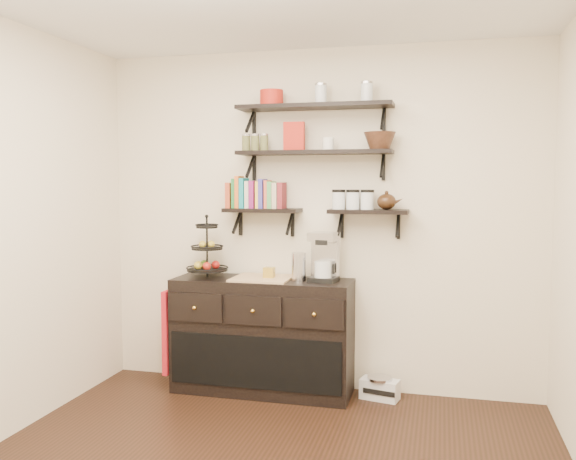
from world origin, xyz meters
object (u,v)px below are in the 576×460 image
Objects in this scene: fruit_stand at (208,256)px; radio at (380,388)px; coffee_maker at (324,258)px; sideboard at (263,335)px.

fruit_stand is 1.69m from radio.
coffee_maker reaches higher than radio.
fruit_stand is at bearing -165.31° from radio.
sideboard is 2.94× the size of fruit_stand.
radio is at bearing 2.15° from fruit_stand.
coffee_maker reaches higher than sideboard.
fruit_stand reaches higher than coffee_maker.
sideboard is 3.70× the size of coffee_maker.
radio is at bearing 3.42° from sideboard.
sideboard is at bearing -0.41° from fruit_stand.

